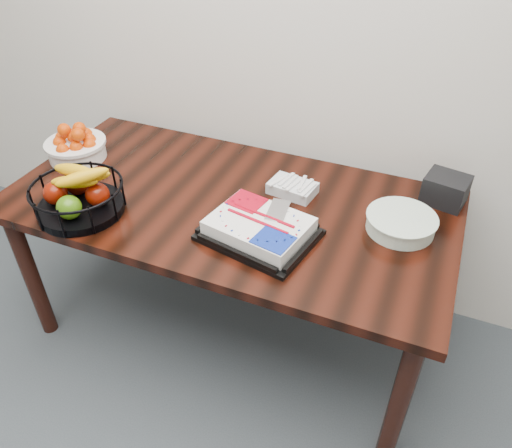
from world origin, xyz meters
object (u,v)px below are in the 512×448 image
at_px(fruit_basket, 78,195).
at_px(tangerine_bowl, 75,143).
at_px(table, 229,217).
at_px(napkin_box, 446,189).
at_px(cake_tray, 259,229).
at_px(plate_stack, 401,223).

bearing_deg(fruit_basket, tangerine_bowl, 130.12).
distance_m(table, napkin_box, 0.88).
xyz_separation_m(table, napkin_box, (0.80, 0.33, 0.14)).
relative_size(table, fruit_basket, 5.09).
xyz_separation_m(tangerine_bowl, napkin_box, (1.58, 0.29, -0.02)).
xyz_separation_m(table, cake_tray, (0.20, -0.17, 0.12)).
height_order(table, napkin_box, napkin_box).
distance_m(fruit_basket, plate_stack, 1.23).
bearing_deg(tangerine_bowl, plate_stack, 1.24).
distance_m(tangerine_bowl, fruit_basket, 0.44).
bearing_deg(napkin_box, table, -157.71).
relative_size(table, tangerine_bowl, 6.66).
bearing_deg(fruit_basket, cake_tray, 10.11).
xyz_separation_m(tangerine_bowl, plate_stack, (1.45, 0.03, -0.04)).
xyz_separation_m(fruit_basket, napkin_box, (1.30, 0.62, -0.02)).
bearing_deg(plate_stack, napkin_box, 63.34).
height_order(fruit_basket, plate_stack, fruit_basket).
height_order(tangerine_bowl, fruit_basket, fruit_basket).
distance_m(cake_tray, plate_stack, 0.53).
relative_size(cake_tray, tangerine_bowl, 1.64).
height_order(fruit_basket, napkin_box, fruit_basket).
relative_size(tangerine_bowl, fruit_basket, 0.76).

